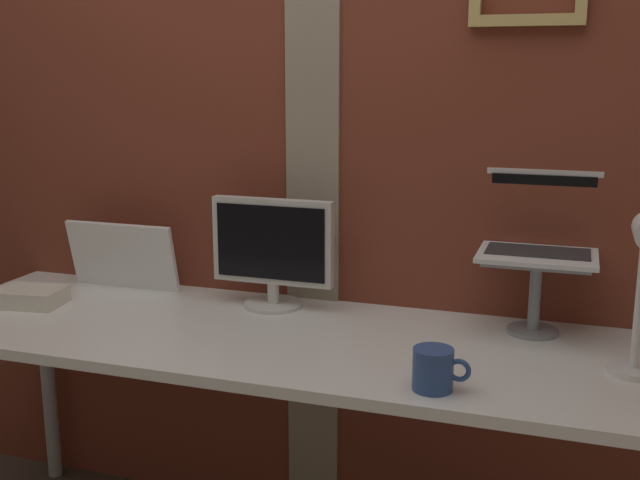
{
  "coord_description": "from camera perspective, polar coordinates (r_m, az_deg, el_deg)",
  "views": [
    {
      "loc": [
        0.81,
        -1.84,
        1.49
      ],
      "look_at": [
        0.15,
        0.16,
        1.01
      ],
      "focal_mm": 43.57,
      "sensor_mm": 36.0,
      "label": 1
    }
  ],
  "objects": [
    {
      "name": "brick_wall_back",
      "position": [
        2.46,
        -0.94,
        6.67
      ],
      "size": [
        3.33,
        0.16,
        2.46
      ],
      "color": "brown",
      "rests_on": "ground_plane"
    },
    {
      "name": "coffee_mug",
      "position": [
        1.81,
        8.37,
        -9.38
      ],
      "size": [
        0.13,
        0.09,
        0.1
      ],
      "color": "#2D4C8C",
      "rests_on": "desk"
    },
    {
      "name": "laptop",
      "position": [
        2.24,
        15.84,
        0.6
      ],
      "size": [
        0.32,
        0.28,
        0.23
      ],
      "color": "white",
      "rests_on": "laptop_stand"
    },
    {
      "name": "paper_clutter_stack",
      "position": [
        2.57,
        -20.52,
        -3.92
      ],
      "size": [
        0.22,
        0.17,
        0.05
      ],
      "primitive_type": "cube",
      "rotation": [
        0.0,
        0.0,
        0.15
      ],
      "color": "silver",
      "rests_on": "desk"
    },
    {
      "name": "laptop_stand",
      "position": [
        2.2,
        15.55,
        -3.02
      ],
      "size": [
        0.28,
        0.22,
        0.22
      ],
      "color": "gray",
      "rests_on": "desk"
    },
    {
      "name": "monitor",
      "position": [
        2.36,
        -3.51,
        -0.6
      ],
      "size": [
        0.38,
        0.18,
        0.34
      ],
      "color": "silver",
      "rests_on": "desk"
    },
    {
      "name": "whiteboard_panel",
      "position": [
        2.64,
        -14.31,
        -1.15
      ],
      "size": [
        0.39,
        0.06,
        0.23
      ],
      "primitive_type": "cube",
      "rotation": [
        0.21,
        0.0,
        0.0
      ],
      "color": "white",
      "rests_on": "desk"
    },
    {
      "name": "desk",
      "position": [
        2.16,
        -0.85,
        -8.74
      ],
      "size": [
        2.33,
        0.69,
        0.76
      ],
      "color": "white",
      "rests_on": "ground_plane"
    }
  ]
}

